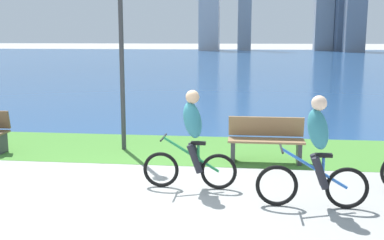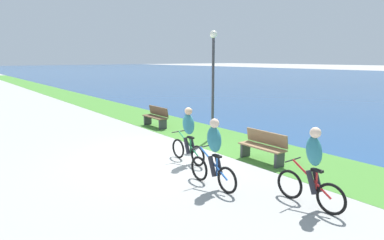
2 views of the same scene
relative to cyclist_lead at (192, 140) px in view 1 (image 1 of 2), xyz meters
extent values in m
plane|color=#9E9E99|center=(-0.89, -0.37, -0.83)|extent=(300.00, 300.00, 0.00)
cube|color=#478433|center=(-0.89, 2.68, -0.82)|extent=(120.00, 2.75, 0.01)
cube|color=navy|center=(-0.89, 42.95, -0.82)|extent=(300.00, 77.80, 0.00)
torus|color=black|center=(-0.52, 0.00, -0.53)|extent=(0.60, 0.06, 0.60)
torus|color=black|center=(0.45, 0.00, -0.53)|extent=(0.60, 0.06, 0.60)
cylinder|color=#268C4C|center=(-0.01, 0.00, -0.25)|extent=(0.93, 0.04, 0.59)
cylinder|color=#268C4C|center=(0.11, 0.00, -0.30)|extent=(0.04, 0.04, 0.45)
cube|color=black|center=(0.11, 0.00, -0.06)|extent=(0.24, 0.10, 0.05)
cylinder|color=black|center=(-0.47, 0.00, 0.02)|extent=(0.03, 0.52, 0.03)
ellipsoid|color=teal|center=(0.01, 0.00, 0.32)|extent=(0.40, 0.36, 0.65)
sphere|color=#D8AD84|center=(0.01, 0.00, 0.70)|extent=(0.22, 0.22, 0.22)
cylinder|color=#26262D|center=(0.06, -0.10, -0.30)|extent=(0.27, 0.11, 0.49)
cylinder|color=#26262D|center=(0.06, 0.10, -0.30)|extent=(0.27, 0.11, 0.49)
torus|color=black|center=(1.35, -0.67, -0.51)|extent=(0.63, 0.06, 0.63)
torus|color=black|center=(2.36, -0.67, -0.51)|extent=(0.63, 0.06, 0.63)
cylinder|color=blue|center=(1.88, -0.67, -0.23)|extent=(0.98, 0.04, 0.60)
cylinder|color=blue|center=(2.00, -0.67, -0.28)|extent=(0.04, 0.04, 0.46)
cube|color=black|center=(2.00, -0.67, -0.03)|extent=(0.24, 0.10, 0.05)
cylinder|color=black|center=(1.40, -0.67, 0.05)|extent=(0.03, 0.52, 0.03)
ellipsoid|color=teal|center=(1.90, -0.67, 0.35)|extent=(0.40, 0.36, 0.65)
sphere|color=beige|center=(1.90, -0.67, 0.73)|extent=(0.22, 0.22, 0.22)
cylinder|color=#26262D|center=(1.95, -0.77, -0.27)|extent=(0.27, 0.11, 0.49)
cylinder|color=#26262D|center=(1.95, -0.57, -0.27)|extent=(0.27, 0.11, 0.49)
cube|color=#38383D|center=(-4.34, 1.87, -0.60)|extent=(0.08, 0.37, 0.45)
cube|color=olive|center=(1.28, 1.76, -0.38)|extent=(1.50, 0.45, 0.04)
cube|color=olive|center=(1.28, 1.95, -0.13)|extent=(1.50, 0.11, 0.40)
cube|color=#38383D|center=(1.93, 1.76, -0.60)|extent=(0.08, 0.37, 0.45)
cube|color=#38383D|center=(0.63, 1.76, -0.60)|extent=(0.08, 0.37, 0.45)
cylinder|color=#38383D|center=(-1.82, 2.52, 1.07)|extent=(0.10, 0.10, 3.79)
camera|label=1|loc=(0.87, -7.42, 1.67)|focal=43.85mm
camera|label=2|loc=(7.45, -5.58, 2.19)|focal=30.67mm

